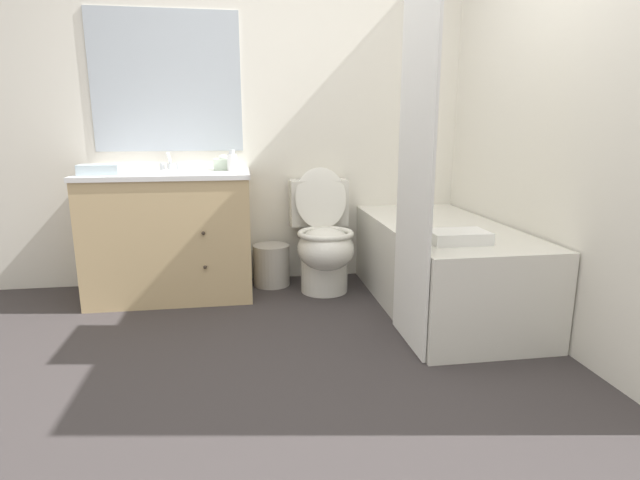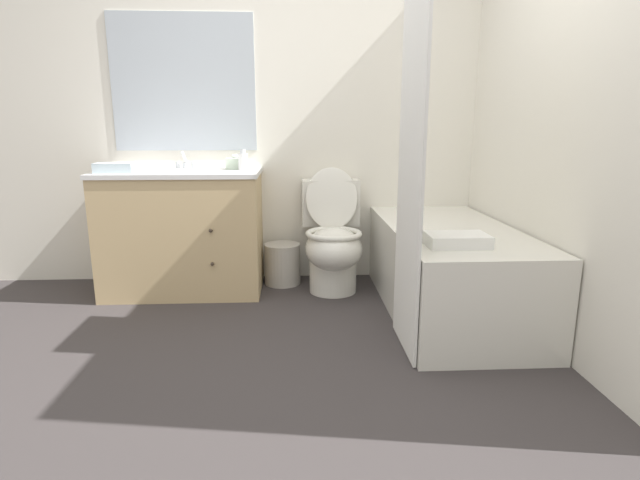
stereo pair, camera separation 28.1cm
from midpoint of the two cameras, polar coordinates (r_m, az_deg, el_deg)
The scene contains 13 objects.
ground_plane at distance 2.25m, azimuth 1.38°, elevation -17.24°, with size 14.00×14.00×0.00m, color #383333.
wall_back at distance 3.70m, azimuth -0.77°, elevation 14.80°, with size 8.00×0.06×2.50m.
wall_right at distance 3.18m, azimuth 25.72°, elevation 13.83°, with size 0.05×2.73×2.50m.
vanity_cabinet at distance 3.52m, azimuth -13.15°, elevation 1.03°, with size 1.07×0.61×0.84m.
sink_faucet at distance 3.64m, azimuth -13.00°, elevation 8.54°, with size 0.14×0.12×0.12m.
toilet at distance 3.45m, azimuth 3.79°, elevation -0.19°, with size 0.41×0.64×0.85m.
bathtub at distance 3.21m, azimuth 16.93°, elevation -3.22°, with size 0.74×1.56×0.53m.
shower_curtain at distance 2.49m, azimuth 13.59°, elevation 8.72°, with size 0.01×0.49×1.92m.
wastebasket at distance 3.63m, azimuth -2.11°, elevation -2.77°, with size 0.26×0.26×0.30m.
tissue_box at distance 3.52m, azimuth -7.36°, elevation 8.70°, with size 0.12×0.13×0.10m.
soap_dispenser at distance 3.42m, azimuth -6.45°, elevation 8.94°, with size 0.07×0.07×0.14m.
hand_towel_folded at distance 3.40m, azimuth -20.23°, elevation 7.73°, with size 0.24×0.13×0.06m.
bath_towel_folded at distance 2.67m, azimuth 18.33°, elevation -0.02°, with size 0.31×0.20×0.06m.
Camera 2 is at (-0.02, -1.96, 1.14)m, focal length 28.00 mm.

